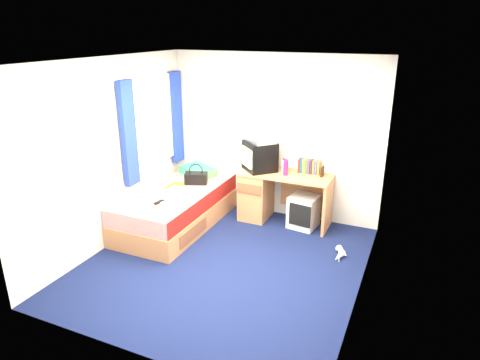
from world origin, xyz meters
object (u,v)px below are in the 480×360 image
at_px(bed, 177,208).
at_px(magazine, 176,186).
at_px(crt_tv, 260,156).
at_px(aerosol_can, 283,166).
at_px(white_heels, 341,254).
at_px(pink_water_bottle, 286,168).
at_px(picture_frame, 322,172).
at_px(storage_cube, 304,211).
at_px(vcr, 260,139).
at_px(pillow, 198,171).
at_px(remote_control, 159,202).
at_px(desk, 268,193).
at_px(towel, 178,192).
at_px(colour_swatch_fan, 161,202).
at_px(handbag, 196,178).
at_px(water_bottle, 143,194).

bearing_deg(bed, magazine, 122.06).
relative_size(bed, crt_tv, 3.42).
relative_size(aerosol_can, white_heels, 0.51).
bearing_deg(pink_water_bottle, picture_frame, 17.38).
distance_m(storage_cube, vcr, 1.21).
height_order(pillow, remote_control, pillow).
distance_m(magazine, remote_control, 0.63).
height_order(storage_cube, pink_water_bottle, pink_water_bottle).
bearing_deg(desk, storage_cube, -4.98).
xyz_separation_m(bed, pillow, (-0.04, 0.72, 0.33)).
bearing_deg(bed, storage_cube, 22.07).
xyz_separation_m(towel, white_heels, (2.24, 0.16, -0.54)).
relative_size(desk, remote_control, 8.12).
relative_size(storage_cube, aerosol_can, 2.55).
bearing_deg(vcr, magazine, -108.51).
xyz_separation_m(bed, vcr, (0.99, 0.74, 0.95)).
height_order(crt_tv, colour_swatch_fan, crt_tv).
distance_m(pink_water_bottle, colour_swatch_fan, 1.78).
bearing_deg(handbag, pillow, 93.56).
height_order(aerosol_can, water_bottle, aerosol_can).
relative_size(desk, pink_water_bottle, 6.06).
bearing_deg(picture_frame, colour_swatch_fan, -140.13).
xyz_separation_m(pillow, desk, (1.16, 0.01, -0.19)).
bearing_deg(storage_cube, picture_frame, 43.25).
xyz_separation_m(water_bottle, white_heels, (2.65, 0.42, -0.54)).
bearing_deg(bed, pillow, 93.16).
bearing_deg(bed, picture_frame, 23.62).
relative_size(bed, picture_frame, 14.29).
bearing_deg(magazine, water_bottle, -110.55).
xyz_separation_m(picture_frame, towel, (-1.76, -0.96, -0.24)).
xyz_separation_m(handbag, water_bottle, (-0.41, -0.76, -0.05)).
distance_m(storage_cube, water_bottle, 2.27).
distance_m(storage_cube, handbag, 1.64).
bearing_deg(aerosol_can, pink_water_bottle, -58.36).
distance_m(crt_tv, towel, 1.28).
height_order(vcr, water_bottle, vcr).
bearing_deg(aerosol_can, bed, -149.50).
distance_m(vcr, aerosol_can, 0.52).
distance_m(vcr, picture_frame, 0.99).
distance_m(desk, crt_tv, 0.57).
xyz_separation_m(crt_tv, aerosol_can, (0.35, 0.05, -0.12)).
bearing_deg(white_heels, aerosol_can, 143.66).
bearing_deg(bed, handbag, 69.71).
distance_m(bed, storage_cube, 1.83).
distance_m(pillow, aerosol_can, 1.40).
height_order(pink_water_bottle, water_bottle, pink_water_bottle).
relative_size(crt_tv, handbag, 1.57).
bearing_deg(remote_control, colour_swatch_fan, 49.56).
xyz_separation_m(storage_cube, vcr, (-0.71, 0.05, 0.98)).
relative_size(pink_water_bottle, magazine, 0.77).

